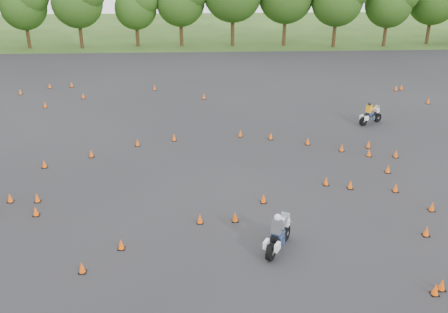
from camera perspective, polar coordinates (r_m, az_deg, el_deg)
name	(u,v)px	position (r m, az deg, el deg)	size (l,w,h in m)	color
ground	(228,213)	(23.92, 0.45, -6.48)	(140.00, 140.00, 0.00)	#2D5119
asphalt_pad	(222,162)	(29.26, -0.18, -0.58)	(62.00, 62.00, 0.00)	black
treeline	(247,13)	(56.82, 2.61, 16.08)	(86.93, 32.31, 10.95)	#254513
traffic_cones	(223,167)	(28.00, -0.16, -1.24)	(36.36, 33.00, 0.45)	#F3540A
rider_grey	(279,231)	(20.97, 6.30, -8.48)	(2.33, 0.72, 1.80)	#42434A
rider_yellow	(371,113)	(36.56, 16.50, 4.79)	(2.06, 0.63, 1.59)	orange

